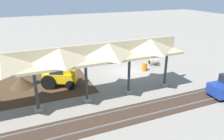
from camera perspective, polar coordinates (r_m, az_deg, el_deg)
The scene contains 9 objects.
ground_plane at distance 25.34m, azimuth 4.01°, elevation -0.33°, with size 120.00×120.00×0.00m, color gray.
dirt_work_zone at distance 22.50m, azimuth -17.93°, elevation -4.13°, with size 9.57×7.00×0.01m, color #42301E.
platform_canopy at distance 17.01m, azimuth -13.51°, elevation 3.42°, with size 21.13×3.20×4.90m.
rail_tracks at distance 19.01m, azimuth 15.64°, elevation -8.52°, with size 60.00×2.58×0.15m.
stop_sign at distance 26.24m, azimuth 10.61°, elevation 3.59°, with size 0.70×0.35×2.11m.
backhoe at distance 21.62m, azimuth -13.78°, elevation -1.08°, with size 5.16×3.38×2.82m.
dirt_mound at distance 23.09m, azimuth -22.51°, elevation -4.10°, with size 4.56×4.56×2.08m, color #42301E.
concrete_pipe at distance 27.87m, azimuth 10.73°, elevation 2.15°, with size 1.20×0.79×0.76m.
traffic_barrel at distance 25.56m, azimuth 8.47°, elevation 0.75°, with size 0.56×0.56×0.90m, color orange.
Camera 1 is at (10.95, 20.98, 9.05)m, focal length 35.00 mm.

